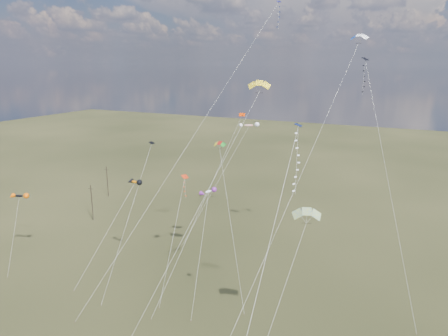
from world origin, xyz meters
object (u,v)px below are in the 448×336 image
at_px(utility_pole_far, 107,181).
at_px(diamond_black_high, 367,91).
at_px(utility_pole_near, 92,202).
at_px(novelty_black_orange, 19,196).
at_px(parafoil_yellow, 259,84).

xyz_separation_m(utility_pole_far, diamond_black_high, (63.08, -11.83, 25.55)).
distance_m(utility_pole_near, novelty_black_orange, 20.30).
bearing_deg(novelty_black_orange, parafoil_yellow, 5.25).
xyz_separation_m(diamond_black_high, novelty_black_orange, (-52.94, -20.93, -18.09)).
bearing_deg(diamond_black_high, parafoil_yellow, -122.61).
height_order(utility_pole_far, diamond_black_high, diamond_black_high).
bearing_deg(diamond_black_high, utility_pole_far, 169.38).
relative_size(parafoil_yellow, novelty_black_orange, 2.65).
distance_m(utility_pole_far, novelty_black_orange, 35.10).
bearing_deg(utility_pole_far, diamond_black_high, -10.62).
height_order(utility_pole_near, novelty_black_orange, novelty_black_orange).
xyz_separation_m(utility_pole_near, diamond_black_high, (55.08, 2.17, 25.55)).
bearing_deg(novelty_black_orange, diamond_black_high, 21.57).
relative_size(diamond_black_high, parafoil_yellow, 1.08).
height_order(diamond_black_high, parafoil_yellow, diamond_black_high).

